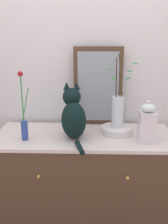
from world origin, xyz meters
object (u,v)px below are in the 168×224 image
at_px(sideboard, 84,185).
at_px(vase_glass_clear, 118,110).
at_px(cat_sitting, 73,116).
at_px(bowl_porcelain, 117,130).
at_px(mirror_leaning, 98,87).
at_px(vase_slim_green, 24,122).
at_px(jar_lidded_porcelain, 147,123).

relative_size(sideboard, vase_glass_clear, 2.46).
relative_size(cat_sitting, bowl_porcelain, 1.80).
distance_m(mirror_leaning, vase_slim_green, 0.66).
distance_m(sideboard, mirror_leaning, 0.81).
xyz_separation_m(sideboard, vase_slim_green, (-0.42, -0.10, 0.57)).
bearing_deg(vase_slim_green, bowl_porcelain, 11.69).
bearing_deg(bowl_porcelain, mirror_leaning, 123.87).
height_order(cat_sitting, vase_glass_clear, vase_glass_clear).
bearing_deg(vase_slim_green, vase_glass_clear, 11.54).
relative_size(bowl_porcelain, vase_glass_clear, 0.43).
relative_size(vase_slim_green, vase_glass_clear, 0.89).
bearing_deg(bowl_porcelain, vase_slim_green, -168.31).
distance_m(mirror_leaning, vase_glass_clear, 0.29).
xyz_separation_m(sideboard, vase_glass_clear, (0.25, 0.03, 0.63)).
relative_size(sideboard, bowl_porcelain, 5.74).
bearing_deg(bowl_porcelain, jar_lidded_porcelain, -37.87).
height_order(bowl_porcelain, vase_glass_clear, vase_glass_clear).
xyz_separation_m(mirror_leaning, vase_slim_green, (-0.53, -0.35, -0.19)).
xyz_separation_m(cat_sitting, vase_glass_clear, (0.33, 0.08, 0.02)).
bearing_deg(cat_sitting, vase_glass_clear, 14.39).
height_order(vase_glass_clear, jar_lidded_porcelain, vase_glass_clear).
height_order(bowl_porcelain, jar_lidded_porcelain, jar_lidded_porcelain).
relative_size(bowl_porcelain, jar_lidded_porcelain, 0.79).
bearing_deg(jar_lidded_porcelain, vase_slim_green, 179.46).
distance_m(sideboard, vase_glass_clear, 0.68).
distance_m(vase_slim_green, bowl_porcelain, 0.70).
bearing_deg(sideboard, vase_glass_clear, 7.80).
bearing_deg(bowl_porcelain, vase_glass_clear, -62.61).
bearing_deg(sideboard, cat_sitting, -146.68).
bearing_deg(vase_glass_clear, mirror_leaning, 123.82).
height_order(sideboard, bowl_porcelain, bowl_porcelain).
height_order(mirror_leaning, jar_lidded_porcelain, mirror_leaning).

